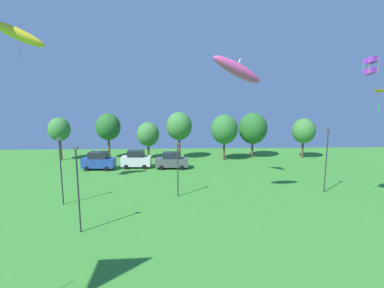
# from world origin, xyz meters

# --- Properties ---
(kite_flying_0) EXTENTS (1.52, 1.13, 2.09)m
(kite_flying_0) POSITION_xyz_m (20.15, 35.16, 9.90)
(kite_flying_0) COLOR orange
(kite_flying_2) EXTENTS (5.16, 2.53, 3.05)m
(kite_flying_2) POSITION_xyz_m (3.59, 29.87, 12.52)
(kite_flying_2) COLOR #E54C93
(kite_flying_6) EXTENTS (1.12, 1.16, 1.51)m
(kite_flying_6) POSITION_xyz_m (14.46, 27.88, 12.70)
(kite_flying_6) COLOR purple
(kite_flying_8) EXTENTS (5.13, 2.55, 3.71)m
(kite_flying_8) POSITION_xyz_m (-17.17, 33.68, 16.12)
(kite_flying_8) COLOR yellow
(parked_car_leftmost) EXTENTS (4.54, 2.26, 2.51)m
(parked_car_leftmost) POSITION_xyz_m (-12.91, 43.92, 1.23)
(parked_car_leftmost) COLOR #234299
(parked_car_leftmost) RESTS_ON ground
(parked_car_second_from_left) EXTENTS (4.18, 2.08, 2.55)m
(parked_car_second_from_left) POSITION_xyz_m (-7.81, 44.71, 1.24)
(parked_car_second_from_left) COLOR silver
(parked_car_second_from_left) RESTS_ON ground
(parked_car_third_from_left) EXTENTS (4.61, 2.03, 2.33)m
(parked_car_third_from_left) POSITION_xyz_m (-2.71, 44.05, 1.15)
(parked_car_third_from_left) COLOR #4C5156
(parked_car_third_from_left) RESTS_ON ground
(light_post_0) EXTENTS (0.36, 0.20, 5.60)m
(light_post_0) POSITION_xyz_m (-1.78, 32.25, 3.19)
(light_post_0) COLOR #2D2D33
(light_post_0) RESTS_ON ground
(light_post_1) EXTENTS (0.36, 0.20, 6.42)m
(light_post_1) POSITION_xyz_m (-12.65, 30.32, 3.61)
(light_post_1) COLOR #2D2D33
(light_post_1) RESTS_ON ground
(light_post_2) EXTENTS (0.36, 0.20, 6.62)m
(light_post_2) POSITION_xyz_m (-9.11, 24.40, 3.71)
(light_post_2) COLOR #2D2D33
(light_post_2) RESTS_ON ground
(light_post_3) EXTENTS (0.36, 0.20, 6.87)m
(light_post_3) POSITION_xyz_m (13.86, 32.98, 3.84)
(light_post_3) COLOR #2D2D33
(light_post_3) RESTS_ON ground
(treeline_tree_0) EXTENTS (3.38, 3.38, 6.84)m
(treeline_tree_0) POSITION_xyz_m (-20.51, 50.21, 4.94)
(treeline_tree_0) COLOR brown
(treeline_tree_0) RESTS_ON ground
(treeline_tree_1) EXTENTS (3.92, 3.92, 7.37)m
(treeline_tree_1) POSITION_xyz_m (-13.15, 51.29, 5.19)
(treeline_tree_1) COLOR brown
(treeline_tree_1) RESTS_ON ground
(treeline_tree_2) EXTENTS (3.57, 3.57, 5.97)m
(treeline_tree_2) POSITION_xyz_m (-6.73, 51.04, 3.99)
(treeline_tree_2) COLOR brown
(treeline_tree_2) RESTS_ON ground
(treeline_tree_3) EXTENTS (4.10, 4.10, 7.61)m
(treeline_tree_3) POSITION_xyz_m (-1.68, 50.76, 5.33)
(treeline_tree_3) COLOR brown
(treeline_tree_3) RESTS_ON ground
(treeline_tree_4) EXTENTS (4.23, 4.23, 7.28)m
(treeline_tree_4) POSITION_xyz_m (5.45, 49.42, 4.94)
(treeline_tree_4) COLOR brown
(treeline_tree_4) RESTS_ON ground
(treeline_tree_5) EXTENTS (4.70, 4.70, 7.42)m
(treeline_tree_5) POSITION_xyz_m (10.51, 51.55, 4.83)
(treeline_tree_5) COLOR brown
(treeline_tree_5) RESTS_ON ground
(treeline_tree_6) EXTENTS (3.72, 3.72, 6.54)m
(treeline_tree_6) POSITION_xyz_m (18.70, 50.62, 4.48)
(treeline_tree_6) COLOR brown
(treeline_tree_6) RESTS_ON ground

